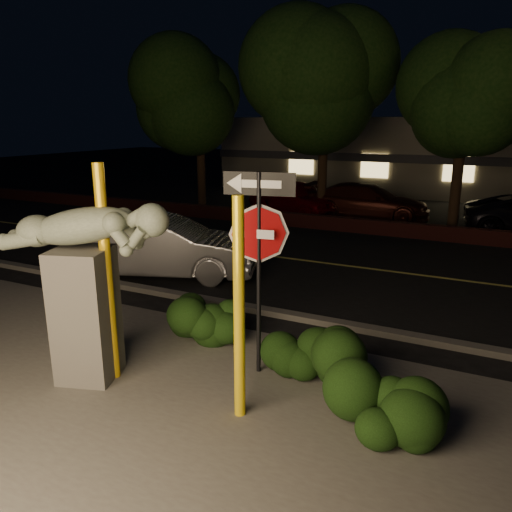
{
  "coord_description": "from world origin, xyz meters",
  "views": [
    {
      "loc": [
        3.88,
        -5.76,
        3.83
      ],
      "look_at": [
        0.28,
        1.59,
        1.6
      ],
      "focal_mm": 35.0,
      "sensor_mm": 36.0,
      "label": 1
    }
  ],
  "objects": [
    {
      "name": "lane_marking",
      "position": [
        0.0,
        7.0,
        0.02
      ],
      "size": [
        80.0,
        0.12,
        0.0
      ],
      "primitive_type": "cube",
      "color": "#C2B64D",
      "rests_on": "road"
    },
    {
      "name": "parked_car_red",
      "position": [
        -3.87,
        13.69,
        0.73
      ],
      "size": [
        4.62,
        3.2,
        1.46
      ],
      "primitive_type": "imported",
      "rotation": [
        0.0,
        0.0,
        1.19
      ],
      "color": "maroon",
      "rests_on": "ground"
    },
    {
      "name": "tree_far_b",
      "position": [
        -2.5,
        13.2,
        6.05
      ],
      "size": [
        5.2,
        5.2,
        8.41
      ],
      "color": "black",
      "rests_on": "ground"
    },
    {
      "name": "tree_far_a",
      "position": [
        -8.0,
        13.0,
        5.34
      ],
      "size": [
        4.6,
        4.6,
        7.43
      ],
      "color": "black",
      "rests_on": "ground"
    },
    {
      "name": "building",
      "position": [
        0.0,
        24.99,
        2.0
      ],
      "size": [
        22.0,
        10.2,
        4.0
      ],
      "color": "#726A5B",
      "rests_on": "ground"
    },
    {
      "name": "sculpture",
      "position": [
        -1.41,
        -0.63,
        1.68
      ],
      "size": [
        2.53,
        1.39,
        2.73
      ],
      "rotation": [
        0.0,
        0.0,
        0.32
      ],
      "color": "#4C4944",
      "rests_on": "ground"
    },
    {
      "name": "silver_sedan",
      "position": [
        -3.55,
        4.14,
        0.76
      ],
      "size": [
        4.89,
        3.05,
        1.52
      ],
      "primitive_type": "imported",
      "rotation": [
        0.0,
        0.0,
        1.91
      ],
      "color": "#B1B0B5",
      "rests_on": "ground"
    },
    {
      "name": "hedge_far_right",
      "position": [
        2.88,
        -0.2,
        0.46
      ],
      "size": [
        1.45,
        1.05,
        0.92
      ],
      "primitive_type": "ellipsoid",
      "rotation": [
        0.0,
        0.0,
        0.18
      ],
      "color": "black",
      "rests_on": "ground"
    },
    {
      "name": "ground",
      "position": [
        0.0,
        10.0,
        0.0
      ],
      "size": [
        90.0,
        90.0,
        0.0
      ],
      "primitive_type": "plane",
      "color": "black",
      "rests_on": "ground"
    },
    {
      "name": "hedge_right",
      "position": [
        1.55,
        0.65,
        0.52
      ],
      "size": [
        1.82,
        1.45,
        1.05
      ],
      "primitive_type": "ellipsoid",
      "rotation": [
        0.0,
        0.0,
        -0.43
      ],
      "color": "black",
      "rests_on": "ground"
    },
    {
      "name": "parking_lot",
      "position": [
        0.0,
        17.0,
        0.01
      ],
      "size": [
        40.0,
        12.0,
        0.01
      ],
      "primitive_type": "cube",
      "color": "black",
      "rests_on": "ground"
    },
    {
      "name": "yellow_pole_left",
      "position": [
        -1.12,
        -0.49,
        1.64
      ],
      "size": [
        0.16,
        0.16,
        3.27
      ],
      "primitive_type": "cylinder",
      "color": "yellow",
      "rests_on": "ground"
    },
    {
      "name": "road",
      "position": [
        0.0,
        7.0,
        0.01
      ],
      "size": [
        80.0,
        8.0,
        0.01
      ],
      "primitive_type": "cube",
      "color": "black",
      "rests_on": "ground"
    },
    {
      "name": "hedge_center",
      "position": [
        -0.5,
        1.27,
        0.48
      ],
      "size": [
        2.0,
        1.36,
        0.95
      ],
      "primitive_type": "ellipsoid",
      "rotation": [
        0.0,
        0.0,
        0.3
      ],
      "color": "black",
      "rests_on": "ground"
    },
    {
      "name": "signpost",
      "position": [
        0.8,
        0.63,
        2.22
      ],
      "size": [
        1.04,
        0.24,
        3.12
      ],
      "rotation": [
        0.0,
        0.0,
        0.2
      ],
      "color": "black",
      "rests_on": "ground"
    },
    {
      "name": "parked_car_darkred",
      "position": [
        -0.84,
        13.96,
        0.7
      ],
      "size": [
        4.96,
        2.25,
        1.41
      ],
      "primitive_type": "imported",
      "rotation": [
        0.0,
        0.0,
        1.63
      ],
      "color": "#39120D",
      "rests_on": "ground"
    },
    {
      "name": "tree_far_c",
      "position": [
        2.5,
        12.8,
        5.66
      ],
      "size": [
        4.8,
        4.8,
        7.84
      ],
      "color": "black",
      "rests_on": "ground"
    },
    {
      "name": "yellow_pole_right",
      "position": [
        1.09,
        -0.55,
        1.49
      ],
      "size": [
        0.15,
        0.15,
        2.97
      ],
      "primitive_type": "cylinder",
      "color": "yellow",
      "rests_on": "ground"
    },
    {
      "name": "brick_wall",
      "position": [
        0.0,
        11.3,
        0.25
      ],
      "size": [
        40.0,
        0.35,
        0.5
      ],
      "primitive_type": "cube",
      "color": "#3F1514",
      "rests_on": "ground"
    },
    {
      "name": "curb",
      "position": [
        0.0,
        2.9,
        0.06
      ],
      "size": [
        80.0,
        0.25,
        0.12
      ],
      "primitive_type": "cube",
      "color": "#4C4944",
      "rests_on": "ground"
    },
    {
      "name": "patio",
      "position": [
        0.0,
        -1.0,
        0.01
      ],
      "size": [
        14.0,
        6.0,
        0.02
      ],
      "primitive_type": "cube",
      "color": "#4C4944",
      "rests_on": "ground"
    }
  ]
}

